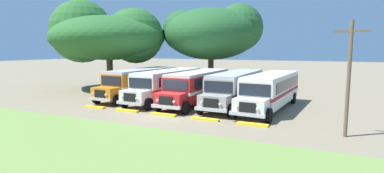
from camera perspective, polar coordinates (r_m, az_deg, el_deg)
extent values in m
plane|color=#84755B|center=(22.52, -4.95, -5.31)|extent=(220.00, 220.00, 0.00)
cube|color=olive|center=(16.24, -20.19, -10.65)|extent=(80.00, 9.20, 0.01)
cube|color=orange|center=(31.07, -9.31, 0.96)|extent=(2.72, 9.26, 2.10)
cube|color=white|center=(31.09, -9.30, 0.65)|extent=(2.75, 9.28, 0.24)
cube|color=black|center=(30.53, -7.08, 1.83)|extent=(0.24, 8.00, 0.80)
cube|color=black|center=(32.02, -10.84, 2.00)|extent=(0.24, 8.00, 0.80)
cube|color=#B2B2B7|center=(30.97, -9.35, 3.09)|extent=(2.64, 9.16, 0.22)
cube|color=orange|center=(27.09, -15.96, -1.24)|extent=(2.23, 1.45, 1.05)
cube|color=black|center=(26.56, -17.05, -1.39)|extent=(1.10, 0.13, 0.70)
cube|color=#B7B7BC|center=(26.59, -17.07, -2.32)|extent=(2.40, 0.26, 0.24)
cube|color=black|center=(27.45, -15.08, 1.05)|extent=(2.20, 0.11, 0.84)
cube|color=white|center=(34.88, -4.80, 1.52)|extent=(0.90, 0.08, 1.30)
sphere|color=#EAE5C6|center=(26.04, -16.02, -1.52)|extent=(0.20, 0.20, 0.20)
sphere|color=#EAE5C6|center=(27.01, -18.19, -1.30)|extent=(0.20, 0.20, 0.20)
cylinder|color=black|center=(26.45, -13.87, -2.53)|extent=(0.30, 1.01, 1.00)
cylinder|color=black|center=(28.07, -17.57, -2.10)|extent=(0.30, 1.01, 1.00)
cylinder|color=black|center=(32.99, -4.50, -0.45)|extent=(0.30, 1.01, 1.00)
cylinder|color=black|center=(34.30, -7.91, -0.21)|extent=(0.30, 1.01, 1.00)
cube|color=silver|center=(28.92, -4.39, 0.57)|extent=(2.57, 9.22, 2.10)
cube|color=red|center=(28.93, -4.39, 0.24)|extent=(2.60, 9.24, 0.24)
cube|color=black|center=(28.50, -1.90, 1.51)|extent=(0.10, 8.00, 0.80)
cube|color=black|center=(29.78, -6.22, 1.71)|extent=(0.10, 8.00, 0.80)
cube|color=silver|center=(28.81, -4.42, 2.87)|extent=(2.49, 9.12, 0.22)
cube|color=silver|center=(24.61, -10.67, -1.91)|extent=(2.21, 1.42, 1.05)
cube|color=black|center=(24.03, -11.73, -2.10)|extent=(1.10, 0.11, 0.70)
cube|color=#B7B7BC|center=(24.07, -11.76, -3.12)|extent=(2.40, 0.22, 0.24)
cube|color=black|center=(25.01, -9.80, 0.62)|extent=(2.20, 0.08, 0.84)
cube|color=red|center=(32.96, -0.31, 1.22)|extent=(0.90, 0.07, 1.30)
sphere|color=#EAE5C6|center=(23.57, -10.46, -2.25)|extent=(0.20, 0.20, 0.20)
sphere|color=#EAE5C6|center=(24.42, -13.10, -1.99)|extent=(0.20, 0.20, 0.20)
cylinder|color=black|center=(24.09, -8.21, -3.33)|extent=(0.29, 1.00, 1.00)
cylinder|color=black|center=(25.51, -12.67, -2.84)|extent=(0.29, 1.00, 1.00)
cylinder|color=black|center=(31.11, 0.34, -0.89)|extent=(0.29, 1.00, 1.00)
cylinder|color=black|center=(32.22, -3.50, -0.62)|extent=(0.29, 1.00, 1.00)
cube|color=red|center=(27.41, 1.39, 0.23)|extent=(2.58, 9.22, 2.10)
cube|color=white|center=(27.43, 1.38, -0.12)|extent=(2.61, 9.24, 0.24)
cube|color=black|center=(27.15, 4.10, 1.21)|extent=(0.11, 8.00, 0.80)
cube|color=black|center=(28.16, -0.73, 1.44)|extent=(0.11, 8.00, 0.80)
cube|color=beige|center=(27.30, 1.39, 2.65)|extent=(2.50, 9.12, 0.22)
cube|color=red|center=(22.79, -4.03, -2.53)|extent=(2.21, 1.42, 1.05)
cube|color=black|center=(22.15, -4.97, -2.75)|extent=(1.10, 0.11, 0.70)
cube|color=#B7B7BC|center=(22.20, -5.01, -3.86)|extent=(2.40, 0.22, 0.24)
cube|color=black|center=(23.22, -3.25, 0.22)|extent=(2.20, 0.08, 0.84)
cube|color=white|center=(31.67, 4.78, 0.95)|extent=(0.90, 0.07, 1.30)
sphere|color=#EAE5C6|center=(21.77, -3.45, -2.91)|extent=(0.20, 0.20, 0.20)
sphere|color=#EAE5C6|center=(22.47, -6.58, -2.63)|extent=(0.20, 0.20, 0.20)
cylinder|color=black|center=(22.42, -1.22, -4.04)|extent=(0.29, 1.00, 1.00)
cylinder|color=black|center=(23.57, -6.45, -3.53)|extent=(0.29, 1.00, 1.00)
cylinder|color=black|center=(29.88, 5.82, -1.26)|extent=(0.29, 1.00, 1.00)
cylinder|color=black|center=(30.75, 1.60, -0.99)|extent=(0.29, 1.00, 1.00)
cube|color=#9E9993|center=(26.70, 8.44, -0.03)|extent=(2.54, 9.21, 2.10)
cube|color=#282828|center=(26.72, 8.44, -0.39)|extent=(2.57, 9.23, 0.24)
cube|color=black|center=(26.59, 11.27, 0.97)|extent=(0.08, 8.00, 0.80)
cube|color=black|center=(27.32, 6.10, 1.23)|extent=(0.08, 8.00, 0.80)
cube|color=#B2B2B7|center=(26.58, 8.49, 2.45)|extent=(2.46, 9.11, 0.22)
cube|color=#9E9993|center=(21.82, 4.31, -2.97)|extent=(2.21, 1.41, 1.05)
cube|color=black|center=(21.13, 3.59, -3.22)|extent=(1.10, 0.11, 0.70)
cube|color=#B7B7BC|center=(21.18, 3.54, -4.38)|extent=(2.40, 0.21, 0.24)
cube|color=black|center=(22.28, 4.96, -0.09)|extent=(2.20, 0.07, 0.84)
cube|color=#282828|center=(31.13, 10.94, 0.74)|extent=(0.90, 0.06, 1.30)
sphere|color=#EAE5C6|center=(20.84, 5.32, -3.38)|extent=(0.20, 0.20, 0.20)
sphere|color=#EAE5C6|center=(21.35, 1.79, -3.10)|extent=(0.20, 0.20, 0.20)
cylinder|color=black|center=(21.61, 7.37, -4.52)|extent=(0.28, 1.00, 1.00)
cylinder|color=black|center=(22.46, 1.53, -4.02)|extent=(0.28, 1.00, 1.00)
cylinder|color=black|center=(29.40, 12.37, -1.53)|extent=(0.28, 1.00, 1.00)
cylinder|color=black|center=(30.03, 7.90, -1.25)|extent=(0.28, 1.00, 1.00)
cube|color=silver|center=(25.50, 14.82, -0.53)|extent=(3.05, 9.33, 2.10)
cube|color=maroon|center=(25.52, 14.81, -0.90)|extent=(3.08, 9.35, 0.24)
cube|color=black|center=(25.45, 17.80, 0.49)|extent=(0.52, 7.99, 0.80)
cube|color=black|center=(26.06, 12.32, 0.82)|extent=(0.52, 7.99, 0.80)
cube|color=silver|center=(25.37, 14.91, 2.07)|extent=(2.96, 9.23, 0.22)
cube|color=silver|center=(20.55, 11.07, -3.71)|extent=(2.28, 1.53, 1.05)
cube|color=black|center=(19.85, 10.40, -4.00)|extent=(1.10, 0.17, 0.70)
cube|color=#B7B7BC|center=(19.90, 10.34, -5.24)|extent=(2.41, 0.34, 0.24)
cube|color=black|center=(21.01, 11.71, -0.65)|extent=(2.20, 0.19, 0.84)
cube|color=maroon|center=(29.98, 17.03, 0.31)|extent=(0.90, 0.11, 1.30)
sphere|color=#EAE5C6|center=(19.60, 12.30, -4.19)|extent=(0.20, 0.20, 0.20)
sphere|color=#EAE5C6|center=(20.04, 8.46, -3.86)|extent=(0.20, 0.20, 0.20)
cylinder|color=black|center=(20.42, 14.34, -5.38)|extent=(0.34, 1.01, 1.00)
cylinder|color=black|center=(21.14, 8.02, -4.80)|extent=(0.34, 1.01, 1.00)
cylinder|color=black|center=(28.30, 18.63, -2.07)|extent=(0.34, 1.01, 1.00)
cylinder|color=black|center=(28.82, 13.94, -1.74)|extent=(0.34, 1.01, 1.00)
cube|color=yellow|center=(26.18, -17.91, -3.71)|extent=(2.00, 0.36, 0.15)
cube|color=yellow|center=(24.05, -12.19, -4.46)|extent=(2.00, 0.36, 0.15)
cube|color=yellow|center=(22.20, -5.42, -5.30)|extent=(2.00, 0.36, 0.15)
cube|color=yellow|center=(20.73, 2.47, -6.17)|extent=(2.00, 0.36, 0.15)
cube|color=yellow|center=(19.69, 11.40, -7.02)|extent=(2.00, 0.36, 0.15)
cylinder|color=brown|center=(37.83, 3.59, 3.03)|extent=(0.70, 0.70, 4.29)
ellipsoid|color=#235628|center=(37.78, 3.64, 9.86)|extent=(11.16, 12.15, 6.30)
sphere|color=#235628|center=(38.02, 8.91, 10.96)|extent=(5.81, 5.81, 5.81)
sphere|color=#235628|center=(38.27, -1.74, 10.49)|extent=(5.08, 5.08, 5.08)
sphere|color=#235628|center=(40.77, 5.37, 10.33)|extent=(5.75, 5.75, 5.75)
cylinder|color=brown|center=(38.52, -15.27, 2.77)|extent=(0.76, 0.76, 4.15)
ellipsoid|color=#286028|center=(38.44, -15.47, 8.83)|extent=(13.39, 13.94, 5.33)
sphere|color=#286028|center=(37.55, -10.60, 9.39)|extent=(6.62, 6.62, 6.62)
sphere|color=#286028|center=(40.02, -20.15, 9.74)|extent=(7.66, 7.66, 7.66)
sphere|color=#286028|center=(41.90, -11.45, 9.56)|extent=(6.93, 6.93, 6.93)
cylinder|color=brown|center=(18.43, 27.50, 1.17)|extent=(0.20, 0.20, 6.38)
cube|color=brown|center=(18.38, 27.97, 9.22)|extent=(1.80, 0.12, 0.12)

